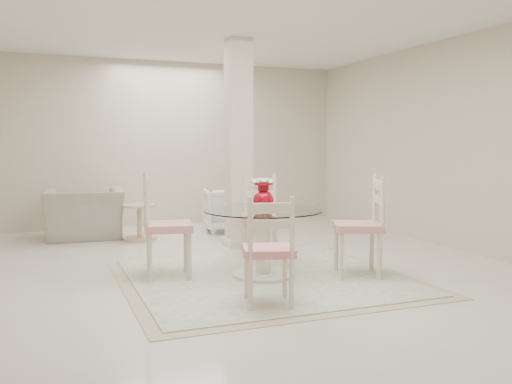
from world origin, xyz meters
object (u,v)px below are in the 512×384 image
object	(u,v)px
column	(239,144)
dining_chair_south	(269,243)
red_vase	(263,195)
side_table	(139,224)
dining_chair_west	(160,218)
dining_chair_east	(365,218)
recliner_taupe	(84,214)
dining_chair_north	(260,209)
armchair_white	(228,210)
dining_table	(263,243)

from	to	relation	value
column	dining_chair_south	distance (m)	2.90
red_vase	side_table	xyz separation A→B (m)	(-0.81, 2.60, -0.61)
column	dining_chair_west	distance (m)	2.07
red_vase	dining_chair_east	distance (m)	1.05
dining_chair_west	dining_chair_east	bearing A→B (deg)	-100.15
dining_chair_south	recliner_taupe	world-z (taller)	dining_chair_south
dining_chair_north	column	bearing A→B (deg)	110.83
dining_chair_north	dining_chair_west	size ratio (longest dim) A/B	0.94
column	dining_chair_west	world-z (taller)	column
column	dining_chair_east	xyz separation A→B (m)	(0.61, -2.08, -0.75)
dining_chair_south	dining_chair_east	bearing A→B (deg)	-139.68
armchair_white	dining_chair_west	bearing A→B (deg)	68.46
dining_table	dining_chair_east	size ratio (longest dim) A/B	1.05
dining_chair_north	dining_chair_east	bearing A→B (deg)	-43.11
column	dining_chair_west	bearing A→B (deg)	-133.28
dining_table	dining_chair_north	xyz separation A→B (m)	(0.34, 0.96, 0.22)
dining_table	dining_chair_north	size ratio (longest dim) A/B	1.10
red_vase	recliner_taupe	bearing A→B (deg)	116.45
dining_chair_north	dining_chair_west	world-z (taller)	dining_chair_west
dining_chair_east	dining_table	bearing A→B (deg)	-87.76
column	recliner_taupe	xyz separation A→B (m)	(-1.88, 1.33, -1.00)
red_vase	dining_chair_north	world-z (taller)	dining_chair_north
dining_chair_east	red_vase	bearing A→B (deg)	-87.95
column	dining_table	distance (m)	2.03
dining_chair_north	recliner_taupe	distance (m)	2.82
dining_chair_west	side_table	size ratio (longest dim) A/B	2.30
dining_chair_north	side_table	xyz separation A→B (m)	(-1.16, 1.65, -0.34)
red_vase	dining_chair_east	xyz separation A→B (m)	(0.96, -0.35, -0.24)
dining_table	dining_chair_south	size ratio (longest dim) A/B	1.17
red_vase	dining_chair_west	distance (m)	1.05
dining_chair_west	recliner_taupe	distance (m)	2.80
dining_chair_north	armchair_white	xyz separation A→B (m)	(0.26, 1.99, -0.24)
dining_chair_north	side_table	size ratio (longest dim) A/B	2.15
column	dining_chair_east	distance (m)	2.30
dining_chair_east	dining_chair_north	size ratio (longest dim) A/B	1.05
column	dining_chair_west	xyz separation A→B (m)	(-1.32, -1.41, -0.74)
side_table	column	bearing A→B (deg)	-36.65
dining_chair_south	side_table	size ratio (longest dim) A/B	2.03
recliner_taupe	armchair_white	size ratio (longest dim) A/B	1.49
dining_chair_west	side_table	bearing A→B (deg)	5.27
dining_chair_east	recliner_taupe	xyz separation A→B (m)	(-2.49, 3.41, -0.25)
dining_table	side_table	bearing A→B (deg)	107.33
column	side_table	world-z (taller)	column
red_vase	armchair_white	world-z (taller)	red_vase
red_vase	dining_chair_north	xyz separation A→B (m)	(0.34, 0.96, -0.27)
red_vase	dining_chair_north	size ratio (longest dim) A/B	0.29
column	dining_chair_east	world-z (taller)	column
dining_chair_north	dining_chair_south	distance (m)	2.04
side_table	dining_chair_north	bearing A→B (deg)	-54.86
dining_table	dining_chair_west	bearing A→B (deg)	161.14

